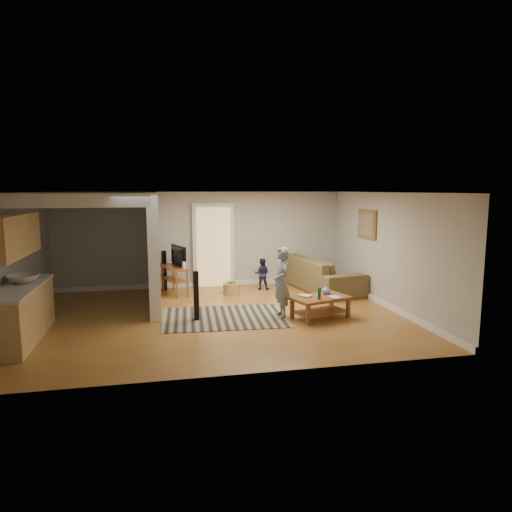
{
  "coord_description": "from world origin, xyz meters",
  "views": [
    {
      "loc": [
        -1.06,
        -8.97,
        2.56
      ],
      "look_at": [
        0.99,
        0.79,
        1.1
      ],
      "focal_mm": 32.0,
      "sensor_mm": 36.0,
      "label": 1
    }
  ],
  "objects_px": {
    "coffee_table": "(321,301)",
    "tv_console": "(175,269)",
    "speaker_right": "(164,271)",
    "child": "(281,317)",
    "toddler": "(262,289)",
    "speaker_left": "(196,296)",
    "sofa": "(319,289)",
    "toy_basket": "(231,288)"
  },
  "relations": [
    {
      "from": "speaker_right",
      "to": "child",
      "type": "height_order",
      "value": "speaker_right"
    },
    {
      "from": "sofa",
      "to": "coffee_table",
      "type": "bearing_deg",
      "value": 151.14
    },
    {
      "from": "tv_console",
      "to": "speaker_right",
      "type": "xyz_separation_m",
      "value": [
        -0.26,
        0.5,
        -0.12
      ]
    },
    {
      "from": "toddler",
      "to": "sofa",
      "type": "bearing_deg",
      "value": -169.33
    },
    {
      "from": "speaker_right",
      "to": "child",
      "type": "distance_m",
      "value": 3.8
    },
    {
      "from": "toy_basket",
      "to": "child",
      "type": "distance_m",
      "value": 2.31
    },
    {
      "from": "speaker_right",
      "to": "coffee_table",
      "type": "bearing_deg",
      "value": -65.07
    },
    {
      "from": "speaker_left",
      "to": "speaker_right",
      "type": "xyz_separation_m",
      "value": [
        -0.59,
        2.9,
        0.02
      ]
    },
    {
      "from": "tv_console",
      "to": "speaker_right",
      "type": "distance_m",
      "value": 0.58
    },
    {
      "from": "child",
      "to": "toddler",
      "type": "distance_m",
      "value": 2.58
    },
    {
      "from": "speaker_left",
      "to": "toy_basket",
      "type": "height_order",
      "value": "speaker_left"
    },
    {
      "from": "speaker_left",
      "to": "child",
      "type": "relative_size",
      "value": 0.7
    },
    {
      "from": "speaker_right",
      "to": "child",
      "type": "xyz_separation_m",
      "value": [
        2.29,
        -2.99,
        -0.51
      ]
    },
    {
      "from": "toy_basket",
      "to": "toddler",
      "type": "bearing_deg",
      "value": 23.72
    },
    {
      "from": "sofa",
      "to": "toddler",
      "type": "relative_size",
      "value": 3.5
    },
    {
      "from": "child",
      "to": "toy_basket",
      "type": "bearing_deg",
      "value": -165.74
    },
    {
      "from": "coffee_table",
      "to": "toddler",
      "type": "relative_size",
      "value": 1.57
    },
    {
      "from": "toddler",
      "to": "child",
      "type": "bearing_deg",
      "value": 105.2
    },
    {
      "from": "toy_basket",
      "to": "coffee_table",
      "type": "bearing_deg",
      "value": -59.9
    },
    {
      "from": "tv_console",
      "to": "child",
      "type": "bearing_deg",
      "value": -69.46
    },
    {
      "from": "tv_console",
      "to": "toy_basket",
      "type": "distance_m",
      "value": 1.46
    },
    {
      "from": "coffee_table",
      "to": "speaker_right",
      "type": "bearing_deg",
      "value": 133.05
    },
    {
      "from": "coffee_table",
      "to": "tv_console",
      "type": "xyz_separation_m",
      "value": [
        -2.77,
        2.75,
        0.29
      ]
    },
    {
      "from": "sofa",
      "to": "tv_console",
      "type": "bearing_deg",
      "value": 78.18
    },
    {
      "from": "coffee_table",
      "to": "speaker_right",
      "type": "relative_size",
      "value": 1.25
    },
    {
      "from": "sofa",
      "to": "coffee_table",
      "type": "height_order",
      "value": "coffee_table"
    },
    {
      "from": "tv_console",
      "to": "speaker_left",
      "type": "distance_m",
      "value": 2.42
    },
    {
      "from": "coffee_table",
      "to": "tv_console",
      "type": "height_order",
      "value": "tv_console"
    },
    {
      "from": "tv_console",
      "to": "speaker_left",
      "type": "height_order",
      "value": "speaker_left"
    },
    {
      "from": "tv_console",
      "to": "toy_basket",
      "type": "bearing_deg",
      "value": -30.65
    },
    {
      "from": "toy_basket",
      "to": "speaker_right",
      "type": "bearing_deg",
      "value": 153.88
    },
    {
      "from": "sofa",
      "to": "speaker_right",
      "type": "xyz_separation_m",
      "value": [
        -3.94,
        0.63,
        0.51
      ]
    },
    {
      "from": "child",
      "to": "toddler",
      "type": "relative_size",
      "value": 1.75
    },
    {
      "from": "coffee_table",
      "to": "speaker_left",
      "type": "height_order",
      "value": "speaker_left"
    },
    {
      "from": "speaker_left",
      "to": "speaker_right",
      "type": "relative_size",
      "value": 0.97
    },
    {
      "from": "coffee_table",
      "to": "speaker_right",
      "type": "height_order",
      "value": "speaker_right"
    },
    {
      "from": "speaker_left",
      "to": "toy_basket",
      "type": "relative_size",
      "value": 2.44
    },
    {
      "from": "child",
      "to": "coffee_table",
      "type": "bearing_deg",
      "value": 67.95
    },
    {
      "from": "sofa",
      "to": "coffee_table",
      "type": "xyz_separation_m",
      "value": [
        -0.9,
        -2.62,
        0.35
      ]
    },
    {
      "from": "speaker_right",
      "to": "toy_basket",
      "type": "distance_m",
      "value": 1.83
    },
    {
      "from": "sofa",
      "to": "toy_basket",
      "type": "height_order",
      "value": "sofa"
    },
    {
      "from": "sofa",
      "to": "child",
      "type": "xyz_separation_m",
      "value": [
        -1.65,
        -2.36,
        0.0
      ]
    }
  ]
}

